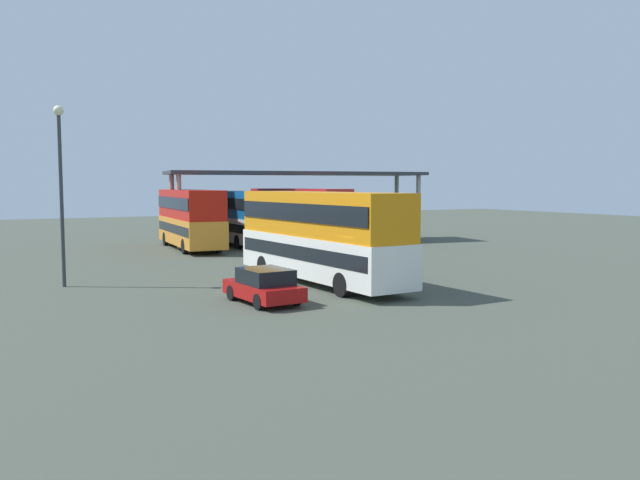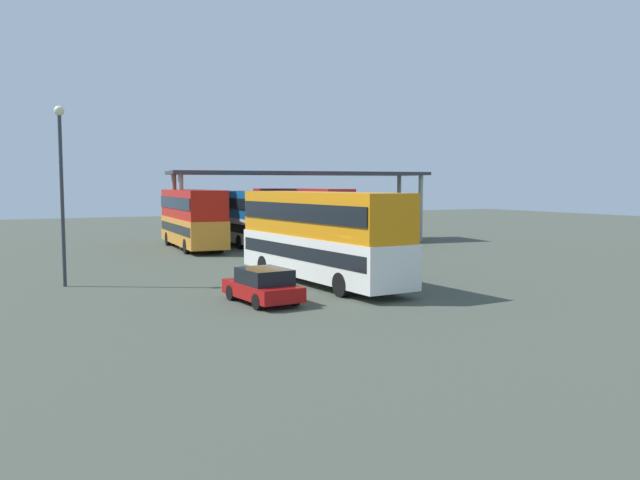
{
  "view_description": "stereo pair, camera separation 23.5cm",
  "coord_description": "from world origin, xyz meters",
  "px_view_note": "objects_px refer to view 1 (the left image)",
  "views": [
    {
      "loc": [
        -13.99,
        -22.7,
        4.53
      ],
      "look_at": [
        -0.23,
        3.22,
        2.0
      ],
      "focal_mm": 36.14,
      "sensor_mm": 36.0,
      "label": 1
    },
    {
      "loc": [
        -13.78,
        -22.81,
        4.53
      ],
      "look_at": [
        -0.23,
        3.22,
        2.0
      ],
      "focal_mm": 36.14,
      "sensor_mm": 36.0,
      "label": 2
    }
  ],
  "objects_px": {
    "double_decker_near_canopy": "(190,217)",
    "double_decker_mid_row": "(235,215)",
    "double_decker_main": "(320,233)",
    "lamppost_tall": "(61,174)",
    "parked_hatchback": "(264,286)",
    "double_decker_far_right": "(299,214)"
  },
  "relations": [
    {
      "from": "lamppost_tall",
      "to": "double_decker_near_canopy",
      "type": "bearing_deg",
      "value": 54.56
    },
    {
      "from": "double_decker_near_canopy",
      "to": "double_decker_mid_row",
      "type": "bearing_deg",
      "value": -62.07
    },
    {
      "from": "parked_hatchback",
      "to": "lamppost_tall",
      "type": "xyz_separation_m",
      "value": [
        -6.28,
        7.86,
        4.33
      ]
    },
    {
      "from": "lamppost_tall",
      "to": "parked_hatchback",
      "type": "bearing_deg",
      "value": -51.36
    },
    {
      "from": "double_decker_near_canopy",
      "to": "lamppost_tall",
      "type": "xyz_separation_m",
      "value": [
        -9.93,
        -13.95,
        2.71
      ]
    },
    {
      "from": "double_decker_main",
      "to": "double_decker_near_canopy",
      "type": "distance_m",
      "value": 18.4
    },
    {
      "from": "double_decker_near_canopy",
      "to": "double_decker_main",
      "type": "bearing_deg",
      "value": -174.37
    },
    {
      "from": "parked_hatchback",
      "to": "double_decker_near_canopy",
      "type": "relative_size",
      "value": 0.36
    },
    {
      "from": "double_decker_far_right",
      "to": "lamppost_tall",
      "type": "bearing_deg",
      "value": 118.45
    },
    {
      "from": "double_decker_mid_row",
      "to": "parked_hatchback",
      "type": "bearing_deg",
      "value": 161.28
    },
    {
      "from": "parked_hatchback",
      "to": "double_decker_far_right",
      "type": "xyz_separation_m",
      "value": [
        12.0,
        21.46,
        1.64
      ]
    },
    {
      "from": "parked_hatchback",
      "to": "double_decker_near_canopy",
      "type": "distance_m",
      "value": 22.18
    },
    {
      "from": "parked_hatchback",
      "to": "lamppost_tall",
      "type": "distance_m",
      "value": 10.96
    },
    {
      "from": "double_decker_main",
      "to": "parked_hatchback",
      "type": "height_order",
      "value": "double_decker_main"
    },
    {
      "from": "double_decker_main",
      "to": "double_decker_mid_row",
      "type": "distance_m",
      "value": 20.46
    },
    {
      "from": "double_decker_main",
      "to": "parked_hatchback",
      "type": "xyz_separation_m",
      "value": [
        -4.24,
        -3.42,
        -1.63
      ]
    },
    {
      "from": "double_decker_near_canopy",
      "to": "double_decker_mid_row",
      "type": "distance_m",
      "value": 4.37
    },
    {
      "from": "double_decker_near_canopy",
      "to": "lamppost_tall",
      "type": "bearing_deg",
      "value": 148.35
    },
    {
      "from": "parked_hatchback",
      "to": "double_decker_near_canopy",
      "type": "height_order",
      "value": "double_decker_near_canopy"
    },
    {
      "from": "double_decker_near_canopy",
      "to": "double_decker_far_right",
      "type": "bearing_deg",
      "value": -88.63
    },
    {
      "from": "double_decker_main",
      "to": "double_decker_far_right",
      "type": "bearing_deg",
      "value": -26.48
    },
    {
      "from": "double_decker_mid_row",
      "to": "lamppost_tall",
      "type": "height_order",
      "value": "lamppost_tall"
    }
  ]
}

